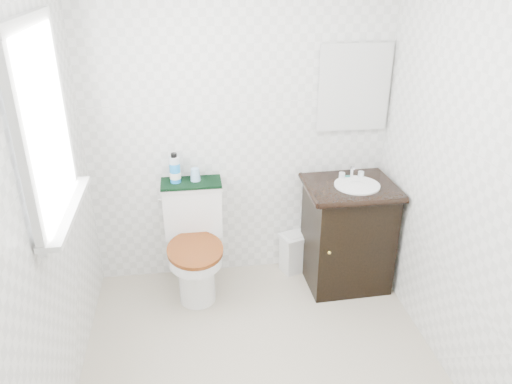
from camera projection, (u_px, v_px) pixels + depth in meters
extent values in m
plane|color=#BFB69A|center=(265.00, 377.00, 3.00)|extent=(2.40, 2.40, 0.00)
plane|color=white|center=(240.00, 125.00, 3.56)|extent=(2.40, 0.00, 2.40)
plane|color=white|center=(334.00, 381.00, 1.41)|extent=(2.40, 0.00, 2.40)
plane|color=white|center=(36.00, 212.00, 2.35)|extent=(0.00, 2.40, 2.40)
plane|color=white|center=(472.00, 185.00, 2.62)|extent=(0.00, 2.40, 2.40)
cube|color=white|center=(42.00, 124.00, 2.42)|extent=(0.02, 0.70, 0.90)
cube|color=silver|center=(354.00, 88.00, 3.53)|extent=(0.50, 0.02, 0.60)
cylinder|color=white|center=(197.00, 276.00, 3.60)|extent=(0.26, 0.26, 0.40)
cube|color=white|center=(196.00, 258.00, 3.82)|extent=(0.26, 0.28, 0.40)
cube|color=white|center=(193.00, 211.00, 3.67)|extent=(0.42, 0.18, 0.38)
cube|color=white|center=(191.00, 186.00, 3.59)|extent=(0.44, 0.20, 0.03)
cylinder|color=white|center=(195.00, 256.00, 3.48)|extent=(0.38, 0.38, 0.08)
cylinder|color=maroon|center=(195.00, 250.00, 3.46)|extent=(0.41, 0.41, 0.03)
cube|color=black|center=(347.00, 237.00, 3.74)|extent=(0.60, 0.51, 0.78)
cube|color=black|center=(351.00, 187.00, 3.56)|extent=(0.64, 0.55, 0.04)
cylinder|color=white|center=(357.00, 185.00, 3.53)|extent=(0.32, 0.32, 0.01)
ellipsoid|color=white|center=(356.00, 192.00, 3.55)|extent=(0.28, 0.28, 0.14)
cylinder|color=silver|center=(352.00, 172.00, 3.63)|extent=(0.02, 0.02, 0.10)
cube|color=white|center=(295.00, 254.00, 3.97)|extent=(0.24, 0.21, 0.29)
cube|color=white|center=(295.00, 237.00, 3.90)|extent=(0.27, 0.24, 0.03)
cube|color=black|center=(191.00, 183.00, 3.58)|extent=(0.43, 0.22, 0.02)
cylinder|color=#1982D9|center=(175.00, 173.00, 3.54)|extent=(0.08, 0.08, 0.14)
cylinder|color=silver|center=(174.00, 160.00, 3.50)|extent=(0.08, 0.08, 0.05)
cylinder|color=black|center=(174.00, 155.00, 3.48)|extent=(0.04, 0.04, 0.03)
cone|color=#8BBCE3|center=(195.00, 175.00, 3.57)|extent=(0.07, 0.07, 0.09)
ellipsoid|color=#197B71|center=(347.00, 177.00, 3.66)|extent=(0.07, 0.04, 0.02)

